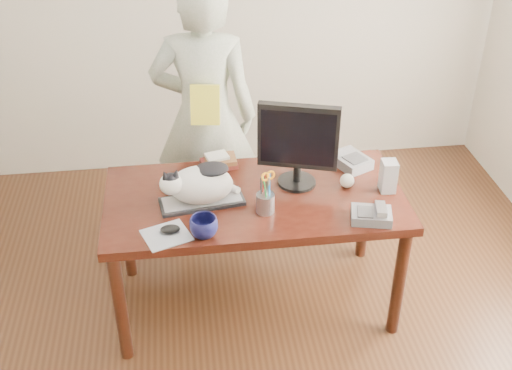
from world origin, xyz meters
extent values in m
cube|color=black|center=(0.00, 0.60, 0.72)|extent=(1.60, 0.80, 0.05)
cylinder|color=black|center=(-0.74, 0.26, 0.35)|extent=(0.07, 0.07, 0.70)
cylinder|color=black|center=(0.74, 0.26, 0.35)|extent=(0.07, 0.07, 0.70)
cylinder|color=black|center=(-0.74, 0.94, 0.35)|extent=(0.07, 0.07, 0.70)
cylinder|color=black|center=(0.74, 0.94, 0.35)|extent=(0.07, 0.07, 0.70)
cube|color=black|center=(0.00, 0.96, 0.40)|extent=(1.45, 0.03, 0.50)
cube|color=black|center=(-0.28, 0.56, 0.76)|extent=(0.46, 0.22, 0.02)
cube|color=#9D9DA2|center=(-0.28, 0.56, 0.77)|extent=(0.42, 0.19, 0.00)
ellipsoid|color=white|center=(-0.28, 0.56, 0.86)|extent=(0.36, 0.25, 0.20)
ellipsoid|color=white|center=(-0.44, 0.52, 0.91)|extent=(0.14, 0.13, 0.11)
ellipsoid|color=black|center=(-0.44, 0.52, 0.95)|extent=(0.09, 0.09, 0.04)
cone|color=black|center=(-0.46, 0.51, 0.97)|extent=(0.06, 0.06, 0.07)
cone|color=black|center=(-0.41, 0.52, 0.97)|extent=(0.06, 0.06, 0.07)
ellipsoid|color=black|center=(-0.23, 0.57, 0.95)|extent=(0.19, 0.16, 0.04)
cylinder|color=white|center=(-0.13, 0.63, 0.80)|extent=(0.11, 0.13, 0.05)
cylinder|color=black|center=(0.25, 0.69, 0.76)|extent=(0.26, 0.26, 0.02)
cylinder|color=black|center=(0.25, 0.69, 0.81)|extent=(0.05, 0.05, 0.10)
cube|color=black|center=(0.24, 0.68, 1.05)|extent=(0.42, 0.17, 0.36)
cube|color=black|center=(0.23, 0.65, 1.05)|extent=(0.37, 0.12, 0.30)
cylinder|color=#939499|center=(0.03, 0.45, 0.80)|extent=(0.12, 0.12, 0.10)
cylinder|color=black|center=(0.01, 0.45, 0.89)|extent=(0.02, 0.04, 0.16)
cylinder|color=blue|center=(0.05, 0.44, 0.89)|extent=(0.01, 0.04, 0.16)
cylinder|color=#A31B17|center=(0.03, 0.47, 0.89)|extent=(0.02, 0.04, 0.16)
cylinder|color=#1A852F|center=(0.03, 0.43, 0.89)|extent=(0.03, 0.03, 0.16)
cylinder|color=#A5A5AA|center=(0.04, 0.45, 0.90)|extent=(0.02, 0.02, 0.12)
cylinder|color=#A5A5AA|center=(0.05, 0.45, 0.90)|extent=(0.01, 0.03, 0.12)
torus|color=orange|center=(0.03, 0.44, 0.96)|extent=(0.05, 0.04, 0.05)
torus|color=orange|center=(0.06, 0.46, 0.96)|extent=(0.05, 0.04, 0.05)
cube|color=#ABAFB7|center=(-0.47, 0.31, 0.75)|extent=(0.27, 0.26, 0.00)
ellipsoid|color=black|center=(-0.45, 0.33, 0.77)|extent=(0.11, 0.09, 0.04)
imported|color=#0D0F37|center=(-0.29, 0.28, 0.80)|extent=(0.19, 0.19, 0.11)
cube|color=slate|center=(0.56, 0.31, 0.78)|extent=(0.23, 0.19, 0.05)
cube|color=#3B3B3D|center=(0.52, 0.31, 0.80)|extent=(0.10, 0.12, 0.01)
cube|color=#A5A5AA|center=(0.60, 0.31, 0.81)|extent=(0.09, 0.18, 0.06)
cube|color=#9E9EA1|center=(0.72, 0.56, 0.84)|extent=(0.08, 0.09, 0.18)
sphere|color=white|center=(0.51, 0.62, 0.79)|extent=(0.08, 0.08, 0.08)
cube|color=#511915|center=(-0.17, 0.93, 0.77)|extent=(0.22, 0.18, 0.03)
cube|color=brown|center=(-0.16, 0.93, 0.79)|extent=(0.18, 0.14, 0.03)
cube|color=white|center=(-0.18, 0.93, 0.82)|extent=(0.14, 0.13, 0.02)
cube|color=slate|center=(0.59, 0.84, 0.78)|extent=(0.24, 0.27, 0.06)
cube|color=#3B3B3D|center=(0.60, 0.81, 0.81)|extent=(0.14, 0.14, 0.01)
imported|color=silver|center=(-0.22, 1.29, 0.88)|extent=(0.70, 0.51, 1.77)
cube|color=yellow|center=(-0.22, 1.12, 1.05)|extent=(0.18, 0.12, 0.23)
camera|label=1|loc=(-0.36, -2.23, 2.67)|focal=45.00mm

